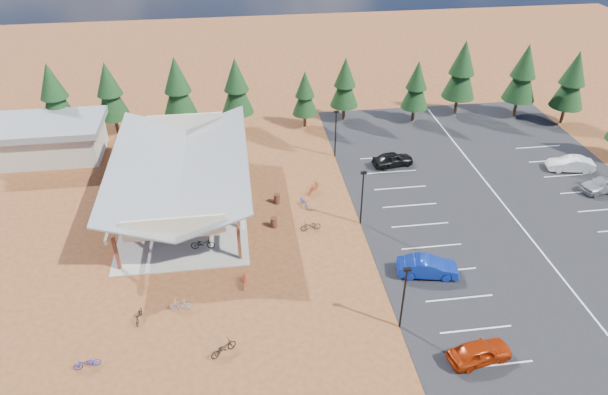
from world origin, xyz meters
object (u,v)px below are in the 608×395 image
Objects in this scene: bike_3 at (181,163)px; bike_14 at (304,202)px; bike_13 at (181,305)px; car_1 at (428,267)px; bike_10 at (87,363)px; outbuilding at (50,139)px; bike_1 at (145,210)px; bike_4 at (203,243)px; lamp_post_1 at (362,194)px; car_8 at (604,184)px; lamp_post_2 at (336,130)px; bike_12 at (223,348)px; bike_6 at (199,177)px; bike_2 at (170,193)px; bike_8 at (139,316)px; trash_bin_1 at (277,199)px; bike_5 at (199,208)px; bike_11 at (244,280)px; bike_pavilion at (181,168)px; car_4 at (393,159)px; lamp_post_0 at (404,294)px; bike_0 at (163,231)px; bike_15 at (314,187)px; bike_7 at (217,161)px; bike_16 at (311,226)px; trash_bin_0 at (274,222)px; car_0 at (480,352)px.

bike_3 is 1.01× the size of bike_14.
car_1 is at bearing 99.22° from bike_13.
bike_10 is 24.32m from car_1.
bike_1 is (10.64, -12.45, -1.41)m from outbuilding.
outbuilding is at bearing 44.50° from bike_4.
bike_3 is at bearing 157.31° from bike_10.
car_8 is (23.64, 1.99, -2.17)m from lamp_post_1.
bike_12 is at bearing -115.54° from lamp_post_2.
bike_2 is at bearing 142.92° from bike_6.
bike_6 is at bearing -25.62° from outbuilding.
bike_8 is (-1.79, -20.66, -0.21)m from bike_3.
trash_bin_1 is 0.56× the size of bike_13.
bike_12 is at bearing -162.96° from bike_1.
car_1 is at bearing -35.57° from outbuilding.
bike_11 is (3.54, -9.72, -0.18)m from bike_5.
trash_bin_1 is at bearing 153.21° from bike_13.
bike_5 is (1.24, -1.70, -3.17)m from bike_pavilion.
bike_13 is 26.79m from car_4.
outbuilding reaches higher than bike_6.
bike_4 reaches higher than bike_2.
lamp_post_0 reaches higher than bike_0.
bike_3 is 20.74m from bike_8.
outbuilding is at bearing 151.11° from lamp_post_1.
bike_15 is (16.96, 18.14, 0.10)m from bike_10.
bike_3 is at bearing 143.41° from lamp_post_1.
bike_8 is at bearing -100.10° from bike_pavilion.
car_8 reaches higher than bike_14.
car_1 reaches higher than bike_2.
bike_1 is 12.88m from bike_11.
bike_8 is at bearing -73.08° from bike_13.
bike_7 is at bearing -13.72° from bike_5.
bike_16 is (13.11, 8.57, 0.05)m from bike_8.
trash_bin_0 is at bearing 48.64° from bike_8.
bike_1 is 13.94m from bike_14.
car_4 is at bearing -81.36° from bike_1.
bike_7 is 0.33× the size of car_1.
bike_1 is 1.08× the size of bike_11.
lamp_post_0 is 1.00× the size of lamp_post_1.
bike_2 is (1.88, 2.79, -0.10)m from bike_1.
bike_3 is 13.68m from bike_4.
trash_bin_0 reaches higher than bike_14.
lamp_post_0 is 17.65m from trash_bin_1.
bike_14 is 3.67m from bike_16.
bike_4 is at bearing -87.41° from bike_16.
bike_2 is at bearing 134.20° from bike_7.
bike_13 is at bearing 172.80° from bike_5.
bike_4 is 21.76m from car_4.
bike_6 and bike_15 have the same top height.
trash_bin_1 is 0.53× the size of bike_14.
car_0 is (10.93, -19.51, 0.30)m from trash_bin_1.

